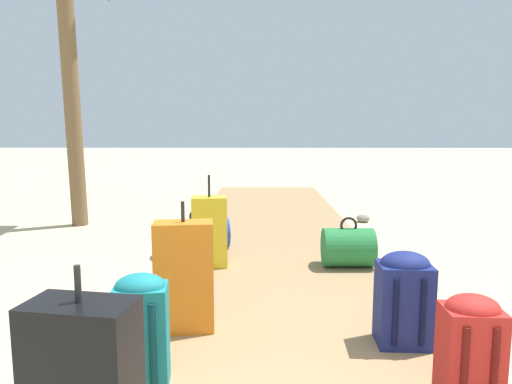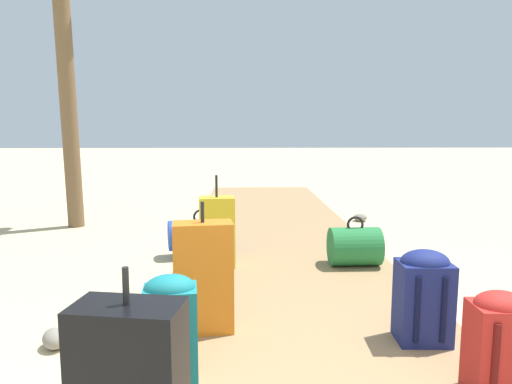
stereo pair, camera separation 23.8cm
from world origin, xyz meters
TOP-DOWN VIEW (x-y plane):
  - ground_plane at (0.00, 3.77)m, footprint 60.00×60.00m
  - boardwalk at (0.00, 4.71)m, footprint 2.11×9.42m
  - backpack_teal at (-0.77, 1.28)m, footprint 0.29×0.25m
  - duffel_bag_green at (0.67, 3.36)m, footprint 0.48×0.38m
  - duffel_bag_blue at (-0.87, 4.02)m, footprint 0.76×0.48m
  - suitcase_yellow at (-0.65, 3.36)m, footprint 0.35×0.25m
  - backpack_red at (0.83, 1.15)m, footprint 0.28×0.25m
  - suitcase_orange at (-0.66, 1.94)m, footprint 0.40×0.25m
  - backpack_navy at (0.70, 1.75)m, footprint 0.32×0.27m
  - rock_right_far at (1.38, 5.88)m, footprint 0.29×0.29m
  - rock_left_near at (-1.61, 1.88)m, footprint 0.22×0.24m

SIDE VIEW (x-z plane):
  - ground_plane at x=0.00m, z-range 0.00..0.00m
  - boardwalk at x=0.00m, z-range 0.00..0.08m
  - rock_right_far at x=1.38m, z-range 0.00..0.11m
  - rock_left_near at x=-1.61m, z-range 0.00..0.13m
  - duffel_bag_blue at x=-0.87m, z-range 0.03..0.47m
  - duffel_bag_green at x=0.67m, z-range 0.03..0.51m
  - backpack_red at x=0.83m, z-range 0.09..0.63m
  - backpack_navy at x=0.70m, z-range 0.09..0.68m
  - backpack_teal at x=-0.77m, z-range 0.09..0.68m
  - suitcase_yellow at x=-0.65m, z-range -0.02..0.86m
  - suitcase_orange at x=-0.66m, z-range 0.01..0.87m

